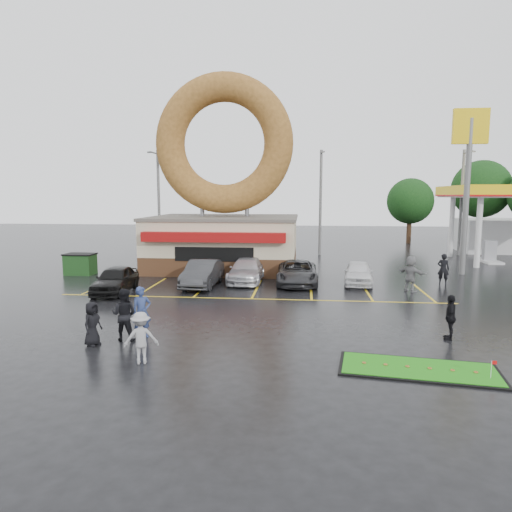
# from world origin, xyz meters

# --- Properties ---
(ground) EXTENTS (120.00, 120.00, 0.00)m
(ground) POSITION_xyz_m (0.00, 0.00, 0.00)
(ground) COLOR black
(ground) RESTS_ON ground
(donut_shop) EXTENTS (10.20, 8.70, 13.50)m
(donut_shop) POSITION_xyz_m (-3.00, 12.97, 4.46)
(donut_shop) COLOR #472B19
(donut_shop) RESTS_ON ground
(shell_sign) EXTENTS (2.20, 0.36, 10.60)m
(shell_sign) POSITION_xyz_m (13.00, 12.00, 7.38)
(shell_sign) COLOR slate
(shell_sign) RESTS_ON ground
(streetlight_left) EXTENTS (0.40, 2.21, 9.00)m
(streetlight_left) POSITION_xyz_m (-10.00, 19.92, 4.78)
(streetlight_left) COLOR slate
(streetlight_left) RESTS_ON ground
(streetlight_mid) EXTENTS (0.40, 2.21, 9.00)m
(streetlight_mid) POSITION_xyz_m (4.00, 20.92, 4.78)
(streetlight_mid) COLOR slate
(streetlight_mid) RESTS_ON ground
(streetlight_right) EXTENTS (0.40, 2.21, 9.00)m
(streetlight_right) POSITION_xyz_m (16.00, 21.92, 4.78)
(streetlight_right) COLOR slate
(streetlight_right) RESTS_ON ground
(tree_far_c) EXTENTS (6.30, 6.30, 9.00)m
(tree_far_c) POSITION_xyz_m (22.00, 34.00, 5.84)
(tree_far_c) COLOR #332114
(tree_far_c) RESTS_ON ground
(tree_far_d) EXTENTS (4.90, 4.90, 7.00)m
(tree_far_d) POSITION_xyz_m (14.00, 32.00, 4.53)
(tree_far_d) COLOR #332114
(tree_far_d) RESTS_ON ground
(car_black) EXTENTS (2.05, 4.34, 1.44)m
(car_black) POSITION_xyz_m (-7.37, 4.07, 0.72)
(car_black) COLOR black
(car_black) RESTS_ON ground
(car_dgrey) EXTENTS (1.76, 4.61, 1.50)m
(car_dgrey) POSITION_xyz_m (-3.14, 6.30, 0.75)
(car_dgrey) COLOR #2E2E31
(car_dgrey) RESTS_ON ground
(car_silver) EXTENTS (2.03, 4.80, 1.38)m
(car_silver) POSITION_xyz_m (-0.81, 8.00, 0.69)
(car_silver) COLOR #B8B7BD
(car_silver) RESTS_ON ground
(car_grey) EXTENTS (2.36, 5.02, 1.39)m
(car_grey) POSITION_xyz_m (2.23, 7.48, 0.69)
(car_grey) COLOR #2C2C2E
(car_grey) RESTS_ON ground
(car_white) EXTENTS (1.98, 4.10, 1.35)m
(car_white) POSITION_xyz_m (5.77, 7.81, 0.67)
(car_white) COLOR silver
(car_white) RESTS_ON ground
(person_blue) EXTENTS (0.82, 0.75, 1.88)m
(person_blue) POSITION_xyz_m (-3.29, -3.21, 0.94)
(person_blue) COLOR navy
(person_blue) RESTS_ON ground
(person_blackjkt) EXTENTS (0.93, 0.72, 1.89)m
(person_blackjkt) POSITION_xyz_m (-3.79, -3.60, 0.95)
(person_blackjkt) COLOR black
(person_blackjkt) RESTS_ON ground
(person_hoodie) EXTENTS (1.18, 0.89, 1.63)m
(person_hoodie) POSITION_xyz_m (-2.40, -5.74, 0.81)
(person_hoodie) COLOR gray
(person_hoodie) RESTS_ON ground
(person_bystander) EXTENTS (0.68, 0.86, 1.54)m
(person_bystander) POSITION_xyz_m (-4.68, -4.26, 0.77)
(person_bystander) COLOR black
(person_bystander) RESTS_ON ground
(person_cameraman) EXTENTS (0.64, 1.03, 1.64)m
(person_cameraman) POSITION_xyz_m (7.84, -2.31, 0.82)
(person_cameraman) COLOR black
(person_cameraman) RESTS_ON ground
(person_walker_near) EXTENTS (1.57, 1.76, 1.94)m
(person_walker_near) POSITION_xyz_m (8.34, 6.07, 0.97)
(person_walker_near) COLOR gray
(person_walker_near) RESTS_ON ground
(person_walker_far) EXTENTS (0.76, 0.62, 1.80)m
(person_walker_far) POSITION_xyz_m (10.70, 8.33, 0.90)
(person_walker_far) COLOR black
(person_walker_far) RESTS_ON ground
(dumpster) EXTENTS (1.82, 1.23, 1.30)m
(dumpster) POSITION_xyz_m (-12.00, 9.36, 0.65)
(dumpster) COLOR #1C441A
(dumpster) RESTS_ON ground
(putting_green) EXTENTS (4.85, 2.62, 0.58)m
(putting_green) POSITION_xyz_m (5.99, -5.46, 0.04)
(putting_green) COLOR black
(putting_green) RESTS_ON ground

